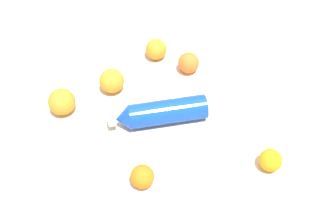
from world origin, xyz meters
TOP-DOWN VIEW (x-y plane):
  - ground_plane at (0.00, 0.00)m, footprint 2.40×2.40m
  - water_bottle at (0.01, -0.00)m, footprint 0.29×0.12m
  - orange_0 at (-0.07, -0.27)m, footprint 0.07×0.07m
  - orange_1 at (0.13, 0.18)m, footprint 0.06×0.06m
  - orange_2 at (0.11, -0.18)m, footprint 0.08×0.08m
  - orange_3 at (0.28, -0.14)m, footprint 0.08×0.08m
  - orange_4 at (-0.15, -0.17)m, footprint 0.07×0.07m
  - orange_5 at (-0.21, 0.25)m, footprint 0.06×0.06m

SIDE VIEW (x-z plane):
  - ground_plane at x=0.00m, z-range 0.00..0.00m
  - orange_5 at x=-0.21m, z-range 0.00..0.06m
  - orange_1 at x=0.13m, z-range 0.00..0.06m
  - orange_4 at x=-0.15m, z-range 0.00..0.07m
  - orange_0 at x=-0.07m, z-range 0.00..0.07m
  - water_bottle at x=0.01m, z-range 0.00..0.07m
  - orange_2 at x=0.11m, z-range 0.00..0.08m
  - orange_3 at x=0.28m, z-range 0.00..0.08m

